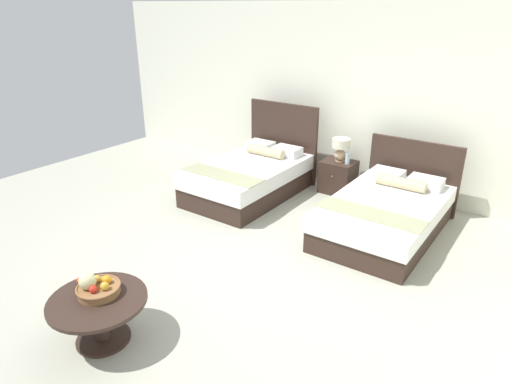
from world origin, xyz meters
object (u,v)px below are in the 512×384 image
bed_near_corner (386,213)px  vase (348,158)px  table_lamp (341,148)px  coffee_table (99,310)px  nightstand (338,177)px  loose_apple (80,281)px  bed_near_window (251,176)px  fruit_bowl (97,287)px

bed_near_corner → vase: 1.36m
bed_near_corner → table_lamp: bearing=141.0°
vase → coffee_table: bearing=-94.2°
nightstand → loose_apple: size_ratio=7.62×
table_lamp → loose_apple: (-0.48, -4.40, -0.27)m
bed_near_window → fruit_bowl: (0.86, -3.48, 0.20)m
loose_apple → bed_near_corner: bearing=64.9°
nightstand → coffee_table: nightstand is taller
bed_near_window → loose_apple: (0.60, -3.48, 0.17)m
vase → loose_apple: (-0.64, -4.34, -0.13)m
nightstand → loose_apple: bearing=-96.3°
nightstand → vase: size_ratio=2.92×
nightstand → fruit_bowl: size_ratio=1.35×
vase → bed_near_window: bearing=-145.2°
vase → table_lamp: bearing=158.7°
coffee_table → loose_apple: 0.36m
bed_near_window → fruit_bowl: bed_near_window is taller
fruit_bowl → loose_apple: fruit_bowl is taller
nightstand → table_lamp: table_lamp is taller
bed_near_corner → nightstand: bearing=141.7°
coffee_table → fruit_bowl: fruit_bowl is taller
bed_near_window → coffee_table: 3.65m
bed_near_corner → coffee_table: bed_near_corner is taller
bed_near_window → nightstand: 1.41m
bed_near_window → fruit_bowl: bearing=-76.1°
table_lamp → fruit_bowl: bearing=-92.9°
table_lamp → vase: 0.21m
bed_near_corner → table_lamp: (-1.14, 0.93, 0.47)m
bed_near_window → table_lamp: (1.09, 0.92, 0.43)m
coffee_table → loose_apple: size_ratio=12.54×
bed_near_window → bed_near_corner: size_ratio=0.97×
bed_near_window → bed_near_corner: (2.23, -0.01, -0.04)m
bed_near_corner → fruit_bowl: (-1.37, -3.48, 0.24)m
bed_near_window → coffee_table: size_ratio=2.39×
bed_near_window → bed_near_corner: bearing=-0.1°
fruit_bowl → loose_apple: size_ratio=5.65×
nightstand → vase: vase is taller
nightstand → table_lamp: 0.49m
bed_near_window → table_lamp: bed_near_window is taller
coffee_table → loose_apple: bearing=170.4°
vase → loose_apple: bearing=-98.4°
coffee_table → nightstand: bearing=87.9°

